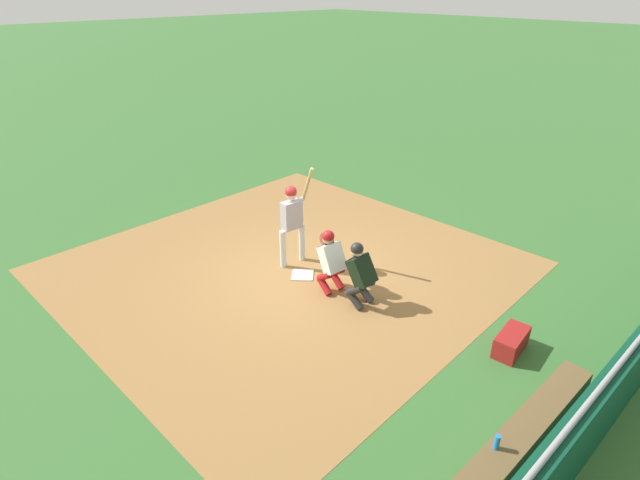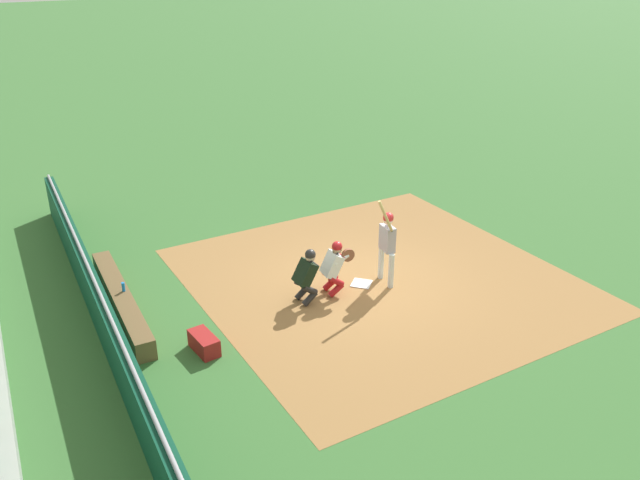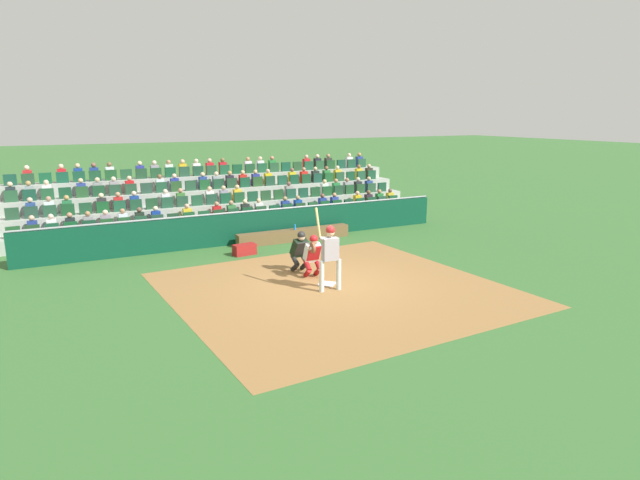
% 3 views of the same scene
% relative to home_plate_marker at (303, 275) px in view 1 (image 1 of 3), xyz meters
% --- Properties ---
extents(ground_plane, '(160.00, 160.00, 0.00)m').
position_rel_home_plate_marker_xyz_m(ground_plane, '(0.00, 0.00, -0.02)').
color(ground_plane, '#35662F').
extents(infield_dirt_patch, '(8.79, 8.62, 0.01)m').
position_rel_home_plate_marker_xyz_m(infield_dirt_patch, '(0.00, 0.50, -0.01)').
color(infield_dirt_patch, olive).
rests_on(infield_dirt_patch, ground_plane).
extents(home_plate_marker, '(0.62, 0.62, 0.02)m').
position_rel_home_plate_marker_xyz_m(home_plate_marker, '(0.00, 0.00, 0.00)').
color(home_plate_marker, white).
rests_on(home_plate_marker, infield_dirt_patch).
extents(batter_at_plate, '(0.63, 0.56, 2.20)m').
position_rel_home_plate_marker_xyz_m(batter_at_plate, '(0.20, 0.53, 1.08)').
color(batter_at_plate, silver).
rests_on(batter_at_plate, ground_plane).
extents(catcher_crouching, '(0.48, 0.72, 1.28)m').
position_rel_home_plate_marker_xyz_m(catcher_crouching, '(0.06, -0.76, 0.70)').
color(catcher_crouching, '#A9161A').
rests_on(catcher_crouching, ground_plane).
extents(home_plate_umpire, '(0.49, 0.52, 1.26)m').
position_rel_home_plate_marker_xyz_m(home_plate_umpire, '(0.12, -1.48, 0.67)').
color(home_plate_umpire, black).
rests_on(home_plate_umpire, ground_plane).
extents(dugout_wall, '(15.74, 0.24, 1.19)m').
position_rel_home_plate_marker_xyz_m(dugout_wall, '(0.00, -5.75, 0.55)').
color(dugout_wall, '#0B402A').
rests_on(dugout_wall, ground_plane).
extents(dugout_bench, '(4.39, 0.40, 0.44)m').
position_rel_home_plate_marker_xyz_m(dugout_bench, '(-1.41, -5.20, 0.20)').
color(dugout_bench, brown).
rests_on(dugout_bench, ground_plane).
extents(water_bottle_on_bench, '(0.07, 0.07, 0.20)m').
position_rel_home_plate_marker_xyz_m(water_bottle_on_bench, '(-1.40, -5.12, 0.53)').
color(water_bottle_on_bench, blue).
rests_on(water_bottle_on_bench, dugout_bench).
extents(equipment_duffel_bag, '(0.79, 0.46, 0.36)m').
position_rel_home_plate_marker_xyz_m(equipment_duffel_bag, '(0.92, -4.12, 0.17)').
color(equipment_duffel_bag, maroon).
rests_on(equipment_duffel_bag, ground_plane).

